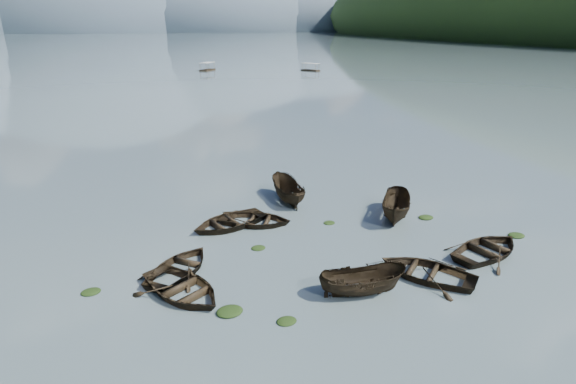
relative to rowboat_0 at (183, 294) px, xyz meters
name	(u,v)px	position (x,y,z in m)	size (l,w,h in m)	color
ground_plane	(375,328)	(7.65, -5.24, 0.00)	(2400.00, 2400.00, 0.00)	#4B5B5E
haze_mtn_b	(100,31)	(-52.35, 894.76, 0.00)	(520.00, 520.00, 340.00)	#475666
haze_mtn_c	(211,30)	(147.65, 894.76, 0.00)	(520.00, 520.00, 260.00)	#475666
haze_mtn_d	(300,30)	(327.65, 894.76, 0.00)	(520.00, 520.00, 220.00)	#475666
rowboat_0	(183,294)	(0.00, 0.00, 0.00)	(3.56, 4.98, 1.03)	black
rowboat_1	(180,272)	(0.10, 2.17, 0.00)	(3.25, 4.54, 0.94)	black
rowboat_2	(361,294)	(8.28, -2.71, 0.00)	(1.63, 4.33, 1.67)	black
rowboat_3	(426,276)	(12.22, -2.33, 0.00)	(3.50, 4.90, 1.02)	black
rowboat_4	(487,254)	(16.96, -1.37, 0.00)	(3.56, 4.98, 1.03)	black
rowboat_5	(396,218)	(14.68, 4.77, 0.00)	(1.85, 4.93, 1.90)	black
rowboat_6	(255,224)	(5.41, 6.81, 0.00)	(3.35, 4.69, 0.97)	black
rowboat_7	(229,226)	(3.68, 7.01, 0.00)	(3.60, 5.04, 1.04)	black
rowboat_8	(288,201)	(8.69, 10.01, 0.00)	(1.79, 4.77, 1.84)	black
weed_clump_0	(230,313)	(1.87, -2.20, 0.00)	(1.22, 1.00, 0.27)	black
weed_clump_1	(287,322)	(4.12, -3.65, 0.00)	(0.91, 0.73, 0.20)	black
weed_clump_2	(386,268)	(10.66, -0.91, 0.00)	(1.14, 0.91, 0.25)	black
weed_clump_3	(329,223)	(10.06, 5.38, 0.00)	(0.78, 0.66, 0.17)	black
weed_clump_4	(516,236)	(20.31, -0.03, 0.00)	(1.06, 0.84, 0.22)	black
weed_clump_5	(91,293)	(-4.26, 1.56, 0.00)	(0.94, 0.76, 0.20)	black
weed_clump_6	(258,248)	(4.71, 3.43, 0.00)	(0.85, 0.71, 0.18)	black
weed_clump_7	(426,218)	(16.60, 4.09, 0.00)	(1.03, 0.83, 0.23)	black
pontoon_centre	(208,71)	(18.33, 110.15, 0.00)	(2.30, 5.52, 2.11)	black
pontoon_right	(310,71)	(45.38, 100.52, 0.00)	(2.13, 5.11, 1.96)	black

